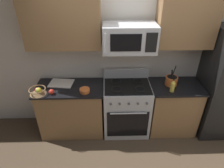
{
  "coord_description": "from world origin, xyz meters",
  "views": [
    {
      "loc": [
        -0.31,
        -2.03,
        2.59
      ],
      "look_at": [
        -0.25,
        0.49,
        1.03
      ],
      "focal_mm": 31.27,
      "sensor_mm": 36.0,
      "label": 1
    }
  ],
  "objects_px": {
    "fruit_basket": "(38,91)",
    "apple_loose": "(51,92)",
    "cutting_board": "(61,83)",
    "microwave": "(129,38)",
    "bottle_oil": "(173,86)",
    "prep_bowl": "(85,90)",
    "utensil_crock": "(171,80)",
    "range_oven": "(126,108)"
  },
  "relations": [
    {
      "from": "apple_loose",
      "to": "bottle_oil",
      "type": "distance_m",
      "value": 1.83
    },
    {
      "from": "bottle_oil",
      "to": "fruit_basket",
      "type": "bearing_deg",
      "value": -179.57
    },
    {
      "from": "fruit_basket",
      "to": "microwave",
      "type": "bearing_deg",
      "value": 8.5
    },
    {
      "from": "range_oven",
      "to": "utensil_crock",
      "type": "relative_size",
      "value": 3.2
    },
    {
      "from": "utensil_crock",
      "to": "fruit_basket",
      "type": "distance_m",
      "value": 2.09
    },
    {
      "from": "range_oven",
      "to": "bottle_oil",
      "type": "relative_size",
      "value": 5.17
    },
    {
      "from": "fruit_basket",
      "to": "bottle_oil",
      "type": "distance_m",
      "value": 2.04
    },
    {
      "from": "cutting_board",
      "to": "bottle_oil",
      "type": "distance_m",
      "value": 1.77
    },
    {
      "from": "fruit_basket",
      "to": "prep_bowl",
      "type": "height_order",
      "value": "fruit_basket"
    },
    {
      "from": "utensil_crock",
      "to": "apple_loose",
      "type": "height_order",
      "value": "utensil_crock"
    },
    {
      "from": "range_oven",
      "to": "utensil_crock",
      "type": "bearing_deg",
      "value": 2.63
    },
    {
      "from": "range_oven",
      "to": "utensil_crock",
      "type": "xyz_separation_m",
      "value": [
        0.71,
        0.03,
        0.51
      ]
    },
    {
      "from": "range_oven",
      "to": "apple_loose",
      "type": "height_order",
      "value": "range_oven"
    },
    {
      "from": "cutting_board",
      "to": "prep_bowl",
      "type": "distance_m",
      "value": 0.48
    },
    {
      "from": "prep_bowl",
      "to": "range_oven",
      "type": "bearing_deg",
      "value": 12.59
    },
    {
      "from": "microwave",
      "to": "utensil_crock",
      "type": "height_order",
      "value": "microwave"
    },
    {
      "from": "utensil_crock",
      "to": "bottle_oil",
      "type": "distance_m",
      "value": 0.2
    },
    {
      "from": "range_oven",
      "to": "prep_bowl",
      "type": "bearing_deg",
      "value": -167.41
    },
    {
      "from": "apple_loose",
      "to": "prep_bowl",
      "type": "bearing_deg",
      "value": 4.71
    },
    {
      "from": "fruit_basket",
      "to": "apple_loose",
      "type": "height_order",
      "value": "fruit_basket"
    },
    {
      "from": "microwave",
      "to": "apple_loose",
      "type": "relative_size",
      "value": 9.27
    },
    {
      "from": "microwave",
      "to": "utensil_crock",
      "type": "relative_size",
      "value": 2.21
    },
    {
      "from": "cutting_board",
      "to": "microwave",
      "type": "bearing_deg",
      "value": -4.33
    },
    {
      "from": "microwave",
      "to": "bottle_oil",
      "type": "xyz_separation_m",
      "value": [
        0.67,
        -0.19,
        -0.69
      ]
    },
    {
      "from": "microwave",
      "to": "utensil_crock",
      "type": "xyz_separation_m",
      "value": [
        0.71,
        0.01,
        -0.71
      ]
    },
    {
      "from": "microwave",
      "to": "bottle_oil",
      "type": "bearing_deg",
      "value": -15.68
    },
    {
      "from": "bottle_oil",
      "to": "cutting_board",
      "type": "bearing_deg",
      "value": 171.22
    },
    {
      "from": "cutting_board",
      "to": "fruit_basket",
      "type": "bearing_deg",
      "value": -135.39
    },
    {
      "from": "microwave",
      "to": "bottle_oil",
      "type": "height_order",
      "value": "microwave"
    },
    {
      "from": "utensil_crock",
      "to": "prep_bowl",
      "type": "relative_size",
      "value": 2.15
    },
    {
      "from": "cutting_board",
      "to": "prep_bowl",
      "type": "relative_size",
      "value": 2.38
    },
    {
      "from": "microwave",
      "to": "utensil_crock",
      "type": "distance_m",
      "value": 1.01
    },
    {
      "from": "range_oven",
      "to": "fruit_basket",
      "type": "xyz_separation_m",
      "value": [
        -1.37,
        -0.18,
        0.49
      ]
    },
    {
      "from": "apple_loose",
      "to": "utensil_crock",
      "type": "bearing_deg",
      "value": 6.78
    },
    {
      "from": "utensil_crock",
      "to": "prep_bowl",
      "type": "bearing_deg",
      "value": -172.49
    },
    {
      "from": "utensil_crock",
      "to": "apple_loose",
      "type": "distance_m",
      "value": 1.89
    },
    {
      "from": "apple_loose",
      "to": "prep_bowl",
      "type": "xyz_separation_m",
      "value": [
        0.49,
        0.04,
        -0.01
      ]
    },
    {
      "from": "cutting_board",
      "to": "bottle_oil",
      "type": "height_order",
      "value": "bottle_oil"
    },
    {
      "from": "utensil_crock",
      "to": "cutting_board",
      "type": "bearing_deg",
      "value": 177.63
    },
    {
      "from": "fruit_basket",
      "to": "cutting_board",
      "type": "bearing_deg",
      "value": 44.61
    },
    {
      "from": "fruit_basket",
      "to": "apple_loose",
      "type": "distance_m",
      "value": 0.21
    },
    {
      "from": "fruit_basket",
      "to": "prep_bowl",
      "type": "relative_size",
      "value": 1.6
    }
  ]
}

